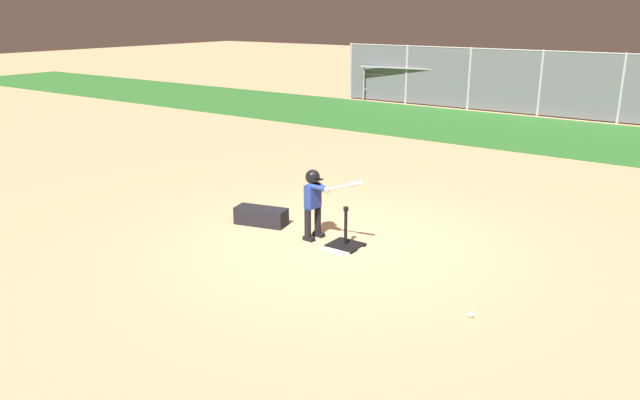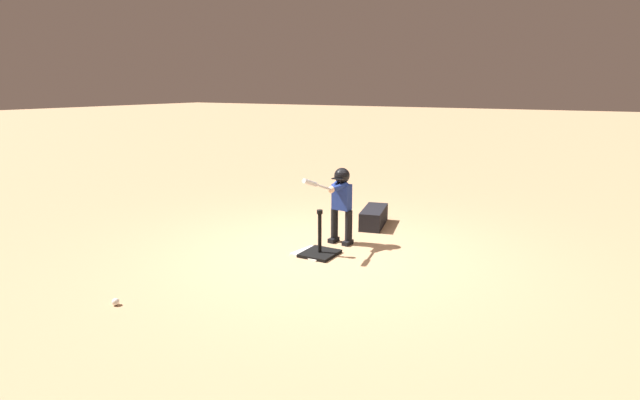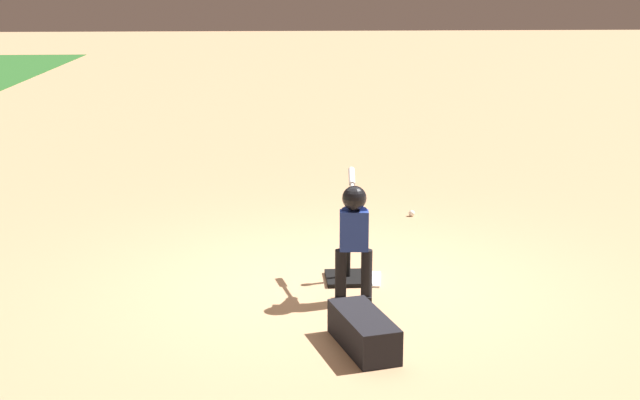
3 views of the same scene
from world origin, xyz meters
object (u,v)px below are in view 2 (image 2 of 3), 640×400
at_px(batting_tee, 320,250).
at_px(batter_child, 340,197).
at_px(equipment_bag, 374,217).
at_px(baseball, 116,302).

xyz_separation_m(batting_tee, batter_child, (-0.56, 0.00, 0.60)).
relative_size(batting_tee, equipment_bag, 0.72).
xyz_separation_m(baseball, equipment_bag, (-4.00, 1.05, 0.10)).
bearing_deg(batting_tee, baseball, -23.35).
bearing_deg(batting_tee, batter_child, 179.52).
bearing_deg(equipment_bag, baseball, -28.69).
relative_size(batting_tee, batter_child, 0.57).
distance_m(batting_tee, equipment_bag, 1.65).
bearing_deg(batting_tee, equipment_bag, 178.74).
height_order(batter_child, equipment_bag, batter_child).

